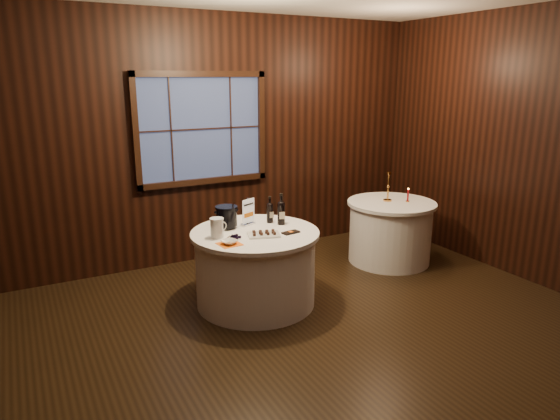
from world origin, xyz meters
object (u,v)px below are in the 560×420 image
main_table (256,267)px  port_bottle_left (270,211)px  brass_candlestick (388,191)px  red_candle (408,196)px  chocolate_box (291,232)px  side_table (390,231)px  sign_stand (248,216)px  grape_bunch (235,237)px  cracker_bowl (229,242)px  port_bottle_right (281,211)px  glass_pitcher (217,228)px  chocolate_plate (264,234)px  ice_bucket (227,217)px

main_table → port_bottle_left: port_bottle_left is taller
port_bottle_left → brass_candlestick: bearing=-3.1°
main_table → red_candle: red_candle is taller
port_bottle_left → chocolate_box: (0.01, -0.42, -0.12)m
side_table → sign_stand: 2.02m
sign_stand → grape_bunch: sign_stand is taller
grape_bunch → red_candle: 2.46m
sign_stand → red_candle: (2.13, -0.04, -0.03)m
sign_stand → chocolate_box: sign_stand is taller
main_table → side_table: bearing=8.5°
main_table → grape_bunch: bearing=-154.4°
red_candle → cracker_bowl: bearing=-170.0°
sign_stand → port_bottle_right: (0.31, -0.15, 0.05)m
glass_pitcher → grape_bunch: bearing=-55.2°
chocolate_box → glass_pitcher: size_ratio=0.90×
sign_stand → red_candle: bearing=-24.0°
grape_bunch → glass_pitcher: (-0.13, 0.12, 0.08)m
main_table → chocolate_plate: bearing=-84.8°
glass_pitcher → brass_candlestick: brass_candlestick is taller
chocolate_box → glass_pitcher: 0.72m
glass_pitcher → ice_bucket: bearing=39.7°
port_bottle_left → ice_bucket: (-0.48, 0.03, -0.00)m
side_table → port_bottle_right: port_bottle_right is taller
glass_pitcher → red_candle: size_ratio=1.11×
port_bottle_right → chocolate_box: port_bottle_right is taller
chocolate_plate → chocolate_box: size_ratio=2.04×
port_bottle_right → main_table: bearing=-149.7°
chocolate_plate → glass_pitcher: (-0.41, 0.16, 0.08)m
red_candle → port_bottle_left: bearing=180.0°
main_table → grape_bunch: (-0.27, -0.13, 0.40)m
ice_bucket → red_candle: bearing=-0.7°
port_bottle_left → grape_bunch: bearing=-156.3°
side_table → port_bottle_right: bearing=-172.9°
port_bottle_left → cracker_bowl: port_bottle_left is taller
grape_bunch → port_bottle_right: bearing=19.9°
port_bottle_left → red_candle: bearing=-8.1°
main_table → cracker_bowl: size_ratio=9.06×
sign_stand → port_bottle_left: 0.24m
main_table → chocolate_box: size_ratio=7.42×
chocolate_plate → cracker_bowl: (-0.39, -0.08, 0.00)m
ice_bucket → chocolate_box: bearing=-42.7°
ice_bucket → port_bottle_left: bearing=-3.3°
ice_bucket → glass_pitcher: 0.31m
glass_pitcher → cracker_bowl: glass_pitcher is taller
sign_stand → chocolate_plate: size_ratio=0.80×
red_candle → ice_bucket: bearing=179.3°
side_table → port_bottle_left: bearing=-176.9°
grape_bunch → ice_bucket: bearing=79.6°
ice_bucket → chocolate_plate: size_ratio=0.65×
chocolate_plate → red_candle: 2.19m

